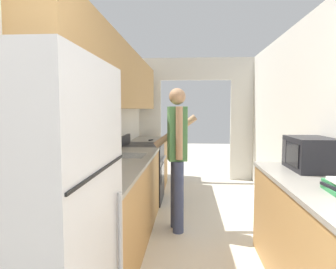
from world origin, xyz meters
TOP-DOWN VIEW (x-y plane):
  - wall_left at (-1.11, 2.62)m, footprint 0.38×7.88m
  - wall_right at (1.20, 2.14)m, footprint 0.06×7.88m
  - wall_far_with_doorway at (0.00, 5.51)m, footprint 2.74×0.06m
  - counter_left at (-0.87, 2.98)m, footprint 0.62×4.43m
  - counter_right at (0.87, 1.32)m, footprint 0.62×2.35m
  - refrigerator at (-0.83, 0.53)m, footprint 0.70×0.78m
  - range_oven at (-0.86, 3.96)m, footprint 0.66×0.72m
  - person at (-0.27, 2.83)m, footprint 0.55×0.42m
  - microwave at (0.97, 2.09)m, footprint 0.35×0.52m
  - knife at (-0.80, 4.59)m, footprint 0.13×0.31m

SIDE VIEW (x-z plane):
  - counter_right at x=0.87m, z-range 0.00..0.90m
  - counter_left at x=-0.87m, z-range 0.00..0.90m
  - range_oven at x=-0.86m, z-range -0.06..0.98m
  - refrigerator at x=-0.83m, z-range 0.00..1.67m
  - knife at x=-0.80m, z-range 0.90..0.92m
  - person at x=-0.27m, z-range 0.07..1.77m
  - microwave at x=0.97m, z-range 0.90..1.20m
  - wall_right at x=1.20m, z-range 0.00..2.50m
  - wall_far_with_doorway at x=0.00m, z-range 0.17..2.67m
  - wall_left at x=-1.11m, z-range 0.28..2.78m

